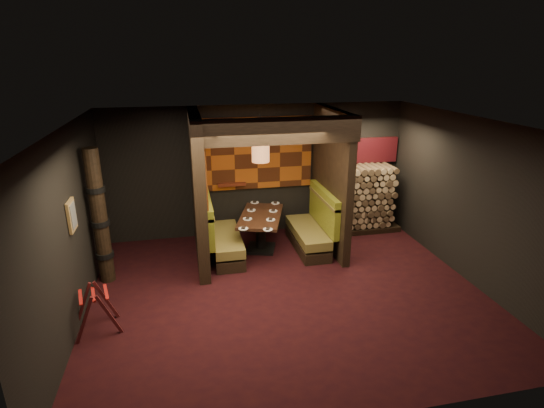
{
  "coord_description": "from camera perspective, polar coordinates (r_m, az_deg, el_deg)",
  "views": [
    {
      "loc": [
        -1.57,
        -6.1,
        3.81
      ],
      "look_at": [
        0.0,
        1.3,
        1.15
      ],
      "focal_mm": 28.0,
      "sensor_mm": 36.0,
      "label": 1
    }
  ],
  "objects": [
    {
      "name": "booth_bench_right",
      "position": [
        8.83,
        5.46,
        -3.44
      ],
      "size": [
        0.68,
        1.6,
        1.14
      ],
      "color": "black",
      "rests_on": "floor"
    },
    {
      "name": "booth_bench_left",
      "position": [
        8.49,
        -6.88,
        -4.46
      ],
      "size": [
        0.68,
        1.6,
        1.14
      ],
      "color": "black",
      "rests_on": "floor"
    },
    {
      "name": "place_settings",
      "position": [
        8.54,
        -1.53,
        -1.43
      ],
      "size": [
        1.07,
        1.74,
        0.03
      ],
      "color": "white",
      "rests_on": "dining_table"
    },
    {
      "name": "tapa_back_panel",
      "position": [
        9.16,
        -2.0,
        6.82
      ],
      "size": [
        2.4,
        0.06,
        1.55
      ],
      "primitive_type": "cube",
      "color": "#9C4713",
      "rests_on": "wall_back"
    },
    {
      "name": "bay_front_post",
      "position": [
        8.91,
        7.9,
        3.66
      ],
      "size": [
        0.08,
        0.08,
        2.85
      ],
      "primitive_type": "cube",
      "color": "black",
      "rests_on": "floor"
    },
    {
      "name": "wall_front",
      "position": [
        4.39,
        11.42,
        -13.91
      ],
      "size": [
        6.5,
        0.02,
        2.85
      ],
      "primitive_type": "cube",
      "color": "black",
      "rests_on": "ground"
    },
    {
      "name": "luggage_rack",
      "position": [
        6.79,
        -22.63,
        -12.81
      ],
      "size": [
        0.75,
        0.61,
        0.72
      ],
      "color": "#451314",
      "rests_on": "floor"
    },
    {
      "name": "wall_right",
      "position": [
        8.14,
        25.16,
        0.44
      ],
      "size": [
        0.02,
        5.5,
        2.85
      ],
      "primitive_type": "cube",
      "color": "black",
      "rests_on": "ground"
    },
    {
      "name": "wall_left",
      "position": [
        6.76,
        -25.62,
        -3.27
      ],
      "size": [
        0.02,
        5.5,
        2.85
      ],
      "primitive_type": "cube",
      "color": "black",
      "rests_on": "ground"
    },
    {
      "name": "partition_right",
      "position": [
        8.65,
        7.91,
        3.17
      ],
      "size": [
        0.15,
        2.1,
        2.85
      ],
      "primitive_type": "cube",
      "color": "black",
      "rests_on": "floor"
    },
    {
      "name": "framed_picture",
      "position": [
        6.78,
        -25.32,
        -1.41
      ],
      "size": [
        0.05,
        0.36,
        0.46
      ],
      "color": "olive",
      "rests_on": "wall_left"
    },
    {
      "name": "firewood_stack",
      "position": [
        9.78,
        11.91,
        0.7
      ],
      "size": [
        1.73,
        0.7,
        1.5
      ],
      "color": "black",
      "rests_on": "floor"
    },
    {
      "name": "wall_back",
      "position": [
        9.31,
        -1.87,
        4.51
      ],
      "size": [
        6.5,
        0.02,
        2.85
      ],
      "primitive_type": "cube",
      "color": "black",
      "rests_on": "ground"
    },
    {
      "name": "pendant_lamp",
      "position": [
        8.12,
        -1.55,
        7.26
      ],
      "size": [
        0.34,
        0.34,
        0.97
      ],
      "color": "#AD6A3C",
      "rests_on": "ceiling"
    },
    {
      "name": "totem_column",
      "position": [
        7.8,
        -22.16,
        -1.77
      ],
      "size": [
        0.31,
        0.31,
        2.4
      ],
      "color": "black",
      "rests_on": "floor"
    },
    {
      "name": "header_beam",
      "position": [
        7.07,
        0.82,
        9.77
      ],
      "size": [
        2.85,
        0.18,
        0.44
      ],
      "primitive_type": "cube",
      "color": "black",
      "rests_on": "partition_left"
    },
    {
      "name": "dining_table",
      "position": [
        8.63,
        -1.52,
        -2.96
      ],
      "size": [
        1.19,
        1.62,
        0.77
      ],
      "color": "black",
      "rests_on": "floor"
    },
    {
      "name": "floor",
      "position": [
        7.36,
        2.15,
        -11.88
      ],
      "size": [
        6.5,
        5.5,
        0.02
      ],
      "primitive_type": "cube",
      "color": "black",
      "rests_on": "ground"
    },
    {
      "name": "tapa_side_panel",
      "position": [
        8.17,
        -9.28,
        5.24
      ],
      "size": [
        0.04,
        1.85,
        1.45
      ],
      "primitive_type": "cube",
      "color": "#9C4713",
      "rests_on": "partition_left"
    },
    {
      "name": "partition_left",
      "position": [
        8.11,
        -9.9,
        1.98
      ],
      "size": [
        0.2,
        2.2,
        2.85
      ],
      "primitive_type": "cube",
      "color": "black",
      "rests_on": "floor"
    },
    {
      "name": "lacquer_shelf",
      "position": [
        9.19,
        -5.42,
        2.65
      ],
      "size": [
        0.6,
        0.12,
        0.07
      ],
      "primitive_type": "cube",
      "color": "#5B2112",
      "rests_on": "wall_back"
    },
    {
      "name": "mosaic_header",
      "position": [
        9.8,
        11.55,
        7.03
      ],
      "size": [
        1.83,
        0.1,
        0.56
      ],
      "primitive_type": "cube",
      "color": "maroon",
      "rests_on": "wall_back"
    },
    {
      "name": "ceiling",
      "position": [
        6.37,
        2.47,
        10.79
      ],
      "size": [
        6.5,
        5.5,
        0.02
      ],
      "primitive_type": "cube",
      "color": "black",
      "rests_on": "ground"
    }
  ]
}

